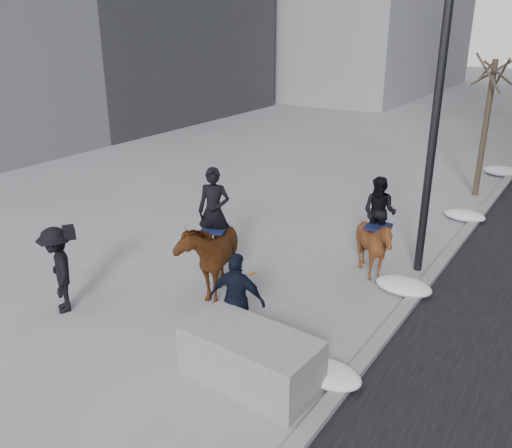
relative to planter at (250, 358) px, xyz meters
The scene contains 10 objects.
ground 2.26m from the planter, 138.44° to the left, with size 120.00×120.00×0.00m, color gray.
curb 11.55m from the planter, 83.32° to the left, with size 0.25×90.00×0.12m, color gray.
planter is the anchor object (origin of this frame).
tree_near 12.29m from the planter, 86.49° to the left, with size 1.20×1.20×4.76m, color #342A1F, non-canonical shape.
mounted_left 3.25m from the planter, 138.74° to the left, with size 1.64×2.27×2.67m.
mounted_right 4.62m from the planter, 87.38° to the left, with size 1.23×1.38×2.30m.
feeder 1.18m from the planter, 136.09° to the left, with size 1.10×0.97×1.75m.
camera_crew 4.42m from the planter, behind, with size 1.31×1.17×1.75m.
lamppost 7.38m from the planter, 80.65° to the left, with size 0.25×2.23×9.09m.
snow_piles 8.31m from the planter, 82.78° to the left, with size 1.34×15.11×0.34m.
Camera 1 is at (5.72, -7.46, 5.51)m, focal length 38.00 mm.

